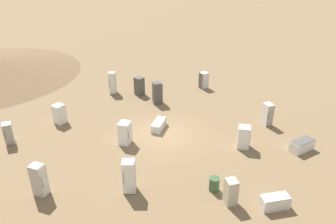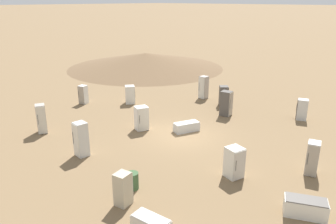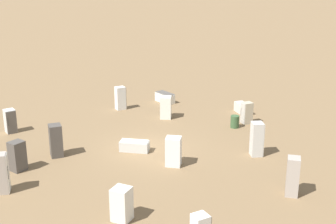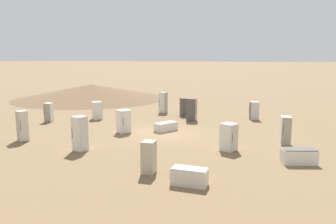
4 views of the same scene
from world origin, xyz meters
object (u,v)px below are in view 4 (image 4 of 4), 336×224
Objects in this scene: discarded_fridge_4 at (49,112)px; discarded_fridge_9 at (149,157)px; discarded_fridge_11 at (163,103)px; discarded_fridge_14 at (254,111)px; discarded_fridge_3 at (22,126)px; discarded_fridge_8 at (97,110)px; discarded_fridge_13 at (80,134)px; discarded_fridge_1 at (229,137)px; rusty_barrel at (149,156)px; discarded_fridge_6 at (189,177)px; discarded_fridge_5 at (166,127)px; discarded_fridge_7 at (124,121)px; discarded_fridge_0 at (192,110)px; discarded_fridge_12 at (286,130)px; discarded_fridge_2 at (299,156)px; discarded_fridge_10 at (184,107)px.

discarded_fridge_9 is (6.70, 13.25, -0.03)m from discarded_fridge_4.
discarded_fridge_14 is at bearing -176.71° from discarded_fridge_11.
discarded_fridge_3 reaches higher than discarded_fridge_8.
discarded_fridge_13 is at bearing 128.25° from discarded_fridge_4.
discarded_fridge_1 reaches higher than rusty_barrel.
discarded_fridge_6 is at bearing 105.65° from discarded_fridge_3.
discarded_fridge_8 is (-1.45, -7.27, 0.43)m from discarded_fridge_5.
discarded_fridge_14 is at bearing -167.93° from discarded_fridge_4.
discarded_fridge_13 reaches higher than discarded_fridge_7.
discarded_fridge_3 is at bearing 77.18° from discarded_fridge_11.
discarded_fridge_11 is at bearing -131.21° from discarded_fridge_0.
discarded_fridge_8 is 14.07m from discarded_fridge_9.
discarded_fridge_4 is at bearing -80.31° from discarded_fridge_1.
discarded_fridge_13 reaches higher than discarded_fridge_12.
discarded_fridge_6 is (8.41, 5.41, 0.05)m from discarded_fridge_5.
discarded_fridge_14 is (-10.75, -4.54, 0.38)m from discarded_fridge_2.
discarded_fridge_14 is (-5.81, 11.79, 0.01)m from discarded_fridge_8.
discarded_fridge_5 is (-1.21, 10.01, -0.45)m from discarded_fridge_4.
discarded_fridge_7 reaches higher than discarded_fridge_6.
discarded_fridge_3 is at bearing -41.70° from discarded_fridge_0.
discarded_fridge_7 is 0.82× the size of discarded_fridge_13.
discarded_fridge_4 is 7.71m from discarded_fridge_7.
discarded_fridge_11 is at bearing -47.04° from discarded_fridge_12.
discarded_fridge_0 is 11.49m from rusty_barrel.
discarded_fridge_0 reaches higher than discarded_fridge_5.
discarded_fridge_3 is 1.29× the size of discarded_fridge_9.
discarded_fridge_8 is at bearing -154.06° from discarded_fridge_4.
discarded_fridge_2 is 0.92× the size of discarded_fridge_13.
discarded_fridge_10 is (-8.01, 0.95, 0.01)m from discarded_fridge_7.
rusty_barrel is at bearing -18.50° from discarded_fridge_1.
discarded_fridge_12 is (-6.48, 14.55, -0.10)m from discarded_fridge_3.
discarded_fridge_11 is at bearing 92.78° from discarded_fridge_8.
discarded_fridge_2 is 11.68m from discarded_fridge_14.
discarded_fridge_14 is (-10.12, -0.85, -0.02)m from discarded_fridge_1.
discarded_fridge_13 is (6.58, -1.92, 0.66)m from discarded_fridge_5.
discarded_fridge_13 reaches higher than discarded_fridge_10.
discarded_fridge_0 is 12.62m from discarded_fridge_9.
discarded_fridge_5 is 7.98m from discarded_fridge_12.
discarded_fridge_3 reaches higher than discarded_fridge_2.
discarded_fridge_13 is at bearing 113.58° from discarded_fridge_3.
discarded_fridge_11 is 13.40m from discarded_fridge_13.
discarded_fridge_7 is 8.07m from discarded_fridge_10.
discarded_fridge_4 is 1.04× the size of discarded_fridge_9.
discarded_fridge_3 is at bearing -21.03° from discarded_fridge_7.
discarded_fridge_4 is at bearing -28.43° from discarded_fridge_13.
discarded_fridge_4 is at bearing -114.16° from rusty_barrel.
discarded_fridge_0 reaches higher than discarded_fridge_14.
discarded_fridge_14 is (-2.94, 4.40, -0.17)m from discarded_fridge_0.
discarded_fridge_3 is 9.27m from discarded_fridge_5.
discarded_fridge_3 is 1.26× the size of discarded_fridge_14.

